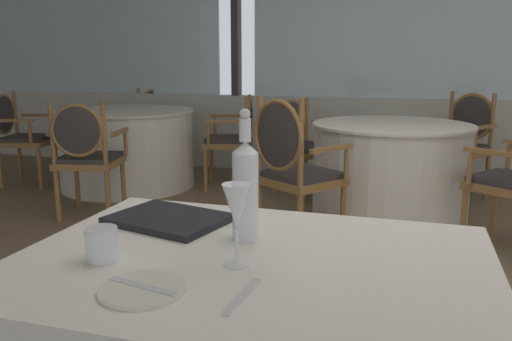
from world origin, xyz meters
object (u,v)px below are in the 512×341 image
(side_plate, at_px, (143,289))
(water_bottle, at_px, (245,187))
(dining_chair_1_3, at_px, (236,133))
(dining_chair_1_0, at_px, (153,120))
(dining_chair_1_1, at_px, (18,131))
(dining_chair_0_0, at_px, (291,161))
(dining_chair_0_2, at_px, (463,137))
(dining_chair_0_3, at_px, (299,139))
(water_tumbler, at_px, (102,244))
(wine_glass, at_px, (237,209))
(menu_book, at_px, (169,219))
(dining_chair_1_2, at_px, (85,150))

(side_plate, xyz_separation_m, water_bottle, (0.11, 0.37, 0.14))
(dining_chair_1_3, bearing_deg, dining_chair_1_0, -45.05)
(dining_chair_1_0, bearing_deg, dining_chair_1_1, -45.04)
(dining_chair_0_0, xyz_separation_m, dining_chair_1_0, (-2.23, 2.33, -0.05))
(water_bottle, bearing_deg, dining_chair_0_0, 99.31)
(dining_chair_0_2, relative_size, dining_chair_0_3, 1.08)
(water_tumbler, height_order, dining_chair_0_3, dining_chair_0_3)
(wine_glass, height_order, dining_chair_0_0, dining_chair_0_0)
(wine_glass, distance_m, water_tumbler, 0.34)
(dining_chair_0_2, height_order, dining_chair_1_3, dining_chair_0_2)
(menu_book, bearing_deg, dining_chair_1_3, 119.81)
(side_plate, relative_size, dining_chair_0_2, 0.19)
(dining_chair_1_0, height_order, dining_chair_1_1, dining_chair_1_1)
(dining_chair_0_3, xyz_separation_m, dining_chair_1_2, (-1.45, -1.26, 0.03))
(side_plate, relative_size, dining_chair_1_1, 0.20)
(dining_chair_0_0, height_order, dining_chair_1_1, dining_chair_0_0)
(water_bottle, xyz_separation_m, dining_chair_0_2, (0.87, 3.70, -0.34))
(dining_chair_1_1, xyz_separation_m, dining_chair_1_3, (2.13, 0.53, -0.01))
(dining_chair_0_0, relative_size, dining_chair_1_3, 1.12)
(dining_chair_0_2, bearing_deg, side_plate, 21.22)
(dining_chair_0_0, bearing_deg, dining_chair_1_2, 118.11)
(dining_chair_0_0, relative_size, dining_chair_1_0, 1.11)
(menu_book, bearing_deg, dining_chair_1_2, 144.11)
(wine_glass, xyz_separation_m, water_tumbler, (-0.32, -0.06, -0.10))
(wine_glass, distance_m, dining_chair_0_3, 3.68)
(menu_book, relative_size, dining_chair_1_2, 0.35)
(dining_chair_1_0, bearing_deg, dining_chair_1_2, 0.00)
(menu_book, bearing_deg, dining_chair_0_3, 109.45)
(menu_book, height_order, dining_chair_1_3, dining_chair_1_3)
(dining_chair_0_2, height_order, dining_chair_0_3, dining_chair_0_2)
(water_tumbler, xyz_separation_m, menu_book, (0.02, 0.32, -0.03))
(wine_glass, relative_size, dining_chair_1_1, 0.21)
(menu_book, xyz_separation_m, dining_chair_0_3, (-0.31, 3.36, -0.25))
(water_bottle, distance_m, dining_chair_1_3, 3.73)
(side_plate, distance_m, dining_chair_1_1, 4.67)
(dining_chair_1_1, height_order, dining_chair_1_3, dining_chair_1_1)
(water_tumbler, xyz_separation_m, dining_chair_1_0, (-2.27, 4.55, -0.27))
(dining_chair_0_2, bearing_deg, dining_chair_1_0, -65.37)
(menu_book, relative_size, dining_chair_1_0, 0.36)
(water_bottle, height_order, menu_book, water_bottle)
(water_bottle, height_order, dining_chair_1_1, water_bottle)
(water_tumbler, bearing_deg, side_plate, -35.46)
(menu_book, height_order, dining_chair_1_1, dining_chair_1_1)
(water_bottle, height_order, dining_chair_0_0, water_bottle)
(wine_glass, bearing_deg, water_bottle, 101.64)
(water_bottle, relative_size, dining_chair_1_3, 0.39)
(water_bottle, bearing_deg, dining_chair_1_0, 120.71)
(dining_chair_0_3, xyz_separation_m, dining_chair_1_0, (-1.98, 0.88, 0.02))
(wine_glass, bearing_deg, menu_book, 139.89)
(side_plate, xyz_separation_m, dining_chair_1_3, (-1.12, 3.88, -0.23))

